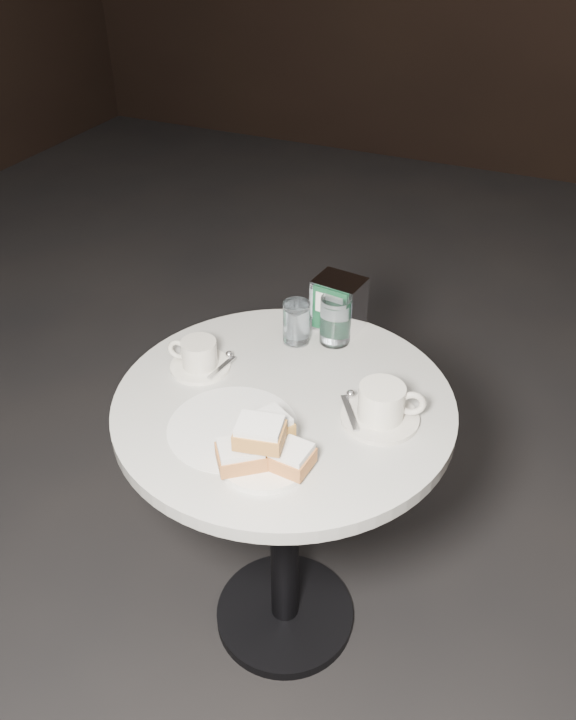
# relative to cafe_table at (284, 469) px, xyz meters

# --- Properties ---
(ground) EXTENTS (7.00, 7.00, 0.00)m
(ground) POSITION_rel_cafe_table_xyz_m (0.00, 0.00, -0.55)
(ground) COLOR black
(ground) RESTS_ON ground
(cafe_table) EXTENTS (0.70, 0.70, 0.74)m
(cafe_table) POSITION_rel_cafe_table_xyz_m (0.00, 0.00, 0.00)
(cafe_table) COLOR black
(cafe_table) RESTS_ON ground
(sugar_spill) EXTENTS (0.30, 0.30, 0.00)m
(sugar_spill) POSITION_rel_cafe_table_xyz_m (-0.05, -0.12, 0.20)
(sugar_spill) COLOR white
(sugar_spill) RESTS_ON cafe_table
(beignet_plate) EXTENTS (0.22, 0.22, 0.11)m
(beignet_plate) POSITION_rel_cafe_table_xyz_m (0.04, -0.19, 0.24)
(beignet_plate) COLOR white
(beignet_plate) RESTS_ON cafe_table
(coffee_cup_left) EXTENTS (0.15, 0.15, 0.07)m
(coffee_cup_left) POSITION_rel_cafe_table_xyz_m (-0.21, 0.02, 0.23)
(coffee_cup_left) COLOR white
(coffee_cup_left) RESTS_ON cafe_table
(coffee_cup_right) EXTENTS (0.20, 0.20, 0.08)m
(coffee_cup_right) POSITION_rel_cafe_table_xyz_m (0.20, 0.02, 0.23)
(coffee_cup_right) COLOR silver
(coffee_cup_right) RESTS_ON cafe_table
(water_glass_left) EXTENTS (0.07, 0.07, 0.10)m
(water_glass_left) POSITION_rel_cafe_table_xyz_m (-0.06, 0.20, 0.25)
(water_glass_left) COLOR white
(water_glass_left) RESTS_ON cafe_table
(water_glass_right) EXTENTS (0.07, 0.07, 0.11)m
(water_glass_right) POSITION_rel_cafe_table_xyz_m (0.02, 0.24, 0.25)
(water_glass_right) COLOR white
(water_glass_right) RESTS_ON cafe_table
(napkin_dispenser) EXTENTS (0.12, 0.10, 0.13)m
(napkin_dispenser) POSITION_rel_cafe_table_xyz_m (0.00, 0.30, 0.26)
(napkin_dispenser) COLOR white
(napkin_dispenser) RESTS_ON cafe_table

